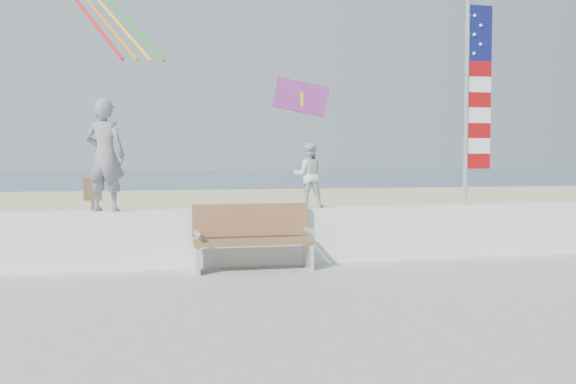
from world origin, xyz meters
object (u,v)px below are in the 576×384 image
object	(u,v)px
child	(309,175)
adult	(105,155)
bench	(253,237)
flag	(473,94)

from	to	relation	value
child	adult	bearing A→B (deg)	10.37
child	bench	size ratio (longest dim) A/B	0.59
adult	bench	xyz separation A→B (m)	(2.18, -0.45, -1.24)
child	bench	distance (m)	1.44
adult	bench	bearing A→B (deg)	-169.37
flag	adult	bearing A→B (deg)	180.00
adult	flag	world-z (taller)	flag
adult	bench	world-z (taller)	adult
adult	flag	bearing A→B (deg)	-157.59
bench	child	bearing A→B (deg)	24.35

